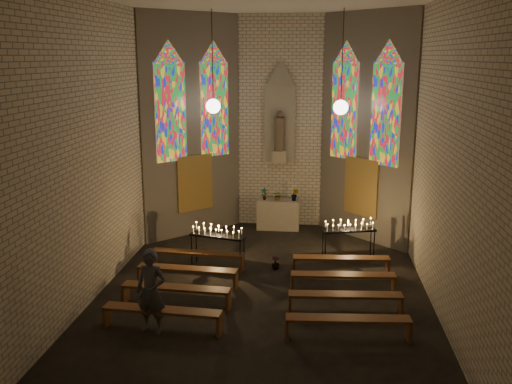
% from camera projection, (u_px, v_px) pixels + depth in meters
% --- Properties ---
extents(floor, '(12.00, 12.00, 0.00)m').
position_uv_depth(floor, '(263.00, 294.00, 13.94)').
color(floor, black).
rests_on(floor, ground).
extents(room, '(8.22, 12.43, 7.00)m').
position_uv_depth(room, '(274.00, 126.00, 16.33)').
color(room, beige).
rests_on(room, ground).
extents(altar, '(1.40, 0.60, 1.00)m').
position_uv_depth(altar, '(278.00, 214.00, 19.09)').
color(altar, '#ABA38B').
rests_on(altar, ground).
extents(flower_vase_left, '(0.24, 0.18, 0.41)m').
position_uv_depth(flower_vase_left, '(264.00, 194.00, 18.90)').
color(flower_vase_left, '#4C723F').
rests_on(flower_vase_left, altar).
extents(flower_vase_center, '(0.36, 0.34, 0.34)m').
position_uv_depth(flower_vase_center, '(278.00, 195.00, 18.87)').
color(flower_vase_center, '#4C723F').
rests_on(flower_vase_center, altar).
extents(flower_vase_right, '(0.27, 0.24, 0.43)m').
position_uv_depth(flower_vase_right, '(295.00, 194.00, 18.82)').
color(flower_vase_right, '#4C723F').
rests_on(flower_vase_right, altar).
extents(aisle_flower_pot, '(0.26, 0.26, 0.37)m').
position_uv_depth(aisle_flower_pot, '(276.00, 263.00, 15.53)').
color(aisle_flower_pot, '#4C723F').
rests_on(aisle_flower_pot, ground).
extents(votive_stand_left, '(1.59, 0.74, 1.13)m').
position_uv_depth(votive_stand_left, '(217.00, 233.00, 15.52)').
color(votive_stand_left, black).
rests_on(votive_stand_left, ground).
extents(votive_stand_right, '(1.56, 0.73, 1.11)m').
position_uv_depth(votive_stand_right, '(349.00, 227.00, 16.08)').
color(votive_stand_right, black).
rests_on(votive_stand_right, ground).
extents(pew_left_0, '(2.57, 0.53, 0.49)m').
position_uv_depth(pew_left_0, '(197.00, 255.00, 15.50)').
color(pew_left_0, brown).
rests_on(pew_left_0, ground).
extents(pew_right_0, '(2.57, 0.53, 0.49)m').
position_uv_depth(pew_right_0, '(341.00, 260.00, 15.10)').
color(pew_right_0, brown).
rests_on(pew_right_0, ground).
extents(pew_left_1, '(2.57, 0.53, 0.49)m').
position_uv_depth(pew_left_1, '(187.00, 271.00, 14.34)').
color(pew_left_1, brown).
rests_on(pew_left_1, ground).
extents(pew_right_1, '(2.57, 0.53, 0.49)m').
position_uv_depth(pew_right_1, '(343.00, 277.00, 13.94)').
color(pew_right_1, brown).
rests_on(pew_right_1, ground).
extents(pew_left_2, '(2.57, 0.53, 0.49)m').
position_uv_depth(pew_left_2, '(176.00, 290.00, 13.18)').
color(pew_left_2, brown).
rests_on(pew_left_2, ground).
extents(pew_right_2, '(2.57, 0.53, 0.49)m').
position_uv_depth(pew_right_2, '(345.00, 297.00, 12.78)').
color(pew_right_2, brown).
rests_on(pew_right_2, ground).
extents(pew_left_3, '(2.57, 0.53, 0.49)m').
position_uv_depth(pew_left_3, '(162.00, 313.00, 12.02)').
color(pew_left_3, brown).
rests_on(pew_left_3, ground).
extents(pew_right_3, '(2.57, 0.53, 0.49)m').
position_uv_depth(pew_right_3, '(348.00, 322.00, 11.62)').
color(pew_right_3, brown).
rests_on(pew_right_3, ground).
extents(visitor, '(0.74, 0.57, 1.82)m').
position_uv_depth(visitor, '(151.00, 291.00, 11.85)').
color(visitor, '#46484F').
rests_on(visitor, ground).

